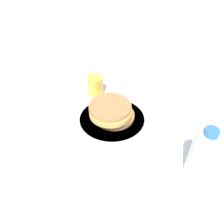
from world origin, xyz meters
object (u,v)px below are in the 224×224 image
at_px(plate, 112,119).
at_px(cream_jug, 147,181).
at_px(pancake_stack, 111,111).
at_px(juice_glass, 95,85).
at_px(water_bottle_near, 202,155).

distance_m(plate, cream_jug, 0.30).
relative_size(pancake_stack, cream_jug, 1.55).
relative_size(pancake_stack, juice_glass, 2.02).
xyz_separation_m(pancake_stack, water_bottle_near, (-0.23, 0.24, 0.04)).
height_order(juice_glass, water_bottle_near, water_bottle_near).
xyz_separation_m(juice_glass, water_bottle_near, (-0.29, 0.42, 0.04)).
bearing_deg(water_bottle_near, cream_jug, 16.98).
bearing_deg(water_bottle_near, juice_glass, -54.93).
relative_size(plate, juice_glass, 3.22).
bearing_deg(cream_jug, plate, -74.64).
bearing_deg(plate, cream_jug, 105.36).
distance_m(plate, pancake_stack, 0.04).
bearing_deg(pancake_stack, juice_glass, -71.09).
bearing_deg(pancake_stack, cream_jug, 105.79).
xyz_separation_m(juice_glass, cream_jug, (-0.14, 0.47, 0.00)).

